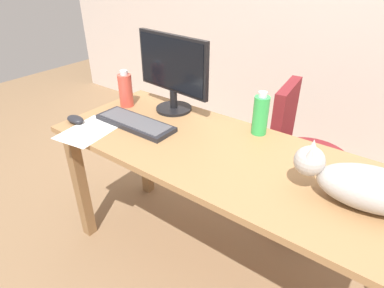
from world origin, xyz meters
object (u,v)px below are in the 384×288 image
Objects in this scene: office_chair at (299,168)px; cat at (365,186)px; water_bottle at (261,115)px; keyboard at (135,123)px; computer_mouse at (75,119)px; spray_bottle at (126,90)px; monitor at (173,71)px.

cat reaches higher than office_chair.
keyboard is at bearing -150.84° from water_bottle.
keyboard is 0.72× the size of cat.
water_bottle is at bearing -107.64° from office_chair.
spray_bottle is (0.05, 0.32, 0.08)m from computer_mouse.
monitor is at bearing 54.55° from computer_mouse.
computer_mouse is 0.33m from spray_bottle.
keyboard is 0.63m from water_bottle.
computer_mouse is 0.95m from water_bottle.
office_chair is 1.46× the size of cat.
spray_bottle is at bearing -148.63° from office_chair.
monitor is 0.57m from computer_mouse.
office_chair is 0.89m from cat.
computer_mouse is at bearing -171.40° from cat.
monitor is 0.34m from keyboard.
spray_bottle is (-0.77, -0.15, -0.00)m from water_bottle.
computer_mouse is (-0.31, -0.43, -0.21)m from monitor.
cat is 1.36m from computer_mouse.
spray_bottle is (-1.29, 0.11, 0.02)m from cat.
monitor is 0.53m from water_bottle.
office_chair is at bearing 31.37° from spray_bottle.
office_chair is 1.14m from spray_bottle.
monitor reaches higher than water_bottle.
computer_mouse is (-1.34, -0.20, -0.06)m from cat.
water_bottle reaches higher than computer_mouse.
keyboard is 2.06× the size of water_bottle.
office_chair is 8.07× the size of computer_mouse.
keyboard is at bearing -177.95° from cat.
spray_bottle reaches higher than keyboard.
computer_mouse is at bearing -150.14° from water_bottle.
water_bottle is (0.82, 0.47, 0.08)m from computer_mouse.
water_bottle reaches higher than cat.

